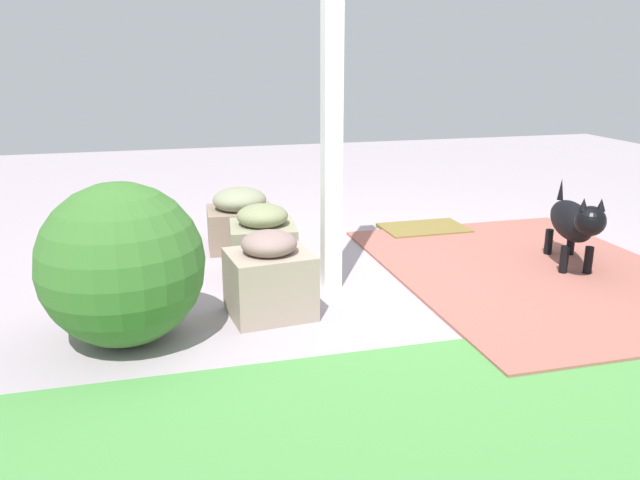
{
  "coord_description": "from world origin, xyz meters",
  "views": [
    {
      "loc": [
        1.36,
        3.66,
        1.39
      ],
      "look_at": [
        0.38,
        -0.02,
        0.26
      ],
      "focal_mm": 36.12,
      "sensor_mm": 36.0,
      "label": 1
    }
  ],
  "objects_px": {
    "round_shrub": "(122,264)",
    "terracotta_pot_spiky": "(111,236)",
    "stone_planter_nearest": "(240,220)",
    "stone_planter_near": "(263,243)",
    "dog": "(574,222)",
    "porch_pillar": "(332,95)",
    "doormat": "(424,229)",
    "stone_planter_mid": "(270,277)"
  },
  "relations": [
    {
      "from": "stone_planter_mid",
      "to": "dog",
      "type": "distance_m",
      "value": 2.07
    },
    {
      "from": "porch_pillar",
      "to": "terracotta_pot_spiky",
      "type": "distance_m",
      "value": 1.71
    },
    {
      "from": "stone_planter_mid",
      "to": "doormat",
      "type": "height_order",
      "value": "stone_planter_mid"
    },
    {
      "from": "porch_pillar",
      "to": "stone_planter_mid",
      "type": "distance_m",
      "value": 1.09
    },
    {
      "from": "round_shrub",
      "to": "stone_planter_mid",
      "type": "bearing_deg",
      "value": -169.25
    },
    {
      "from": "stone_planter_mid",
      "to": "round_shrub",
      "type": "height_order",
      "value": "round_shrub"
    },
    {
      "from": "porch_pillar",
      "to": "stone_planter_nearest",
      "type": "distance_m",
      "value": 1.38
    },
    {
      "from": "round_shrub",
      "to": "dog",
      "type": "relative_size",
      "value": 1.02
    },
    {
      "from": "round_shrub",
      "to": "dog",
      "type": "xyz_separation_m",
      "value": [
        -2.8,
        -0.4,
        -0.08
      ]
    },
    {
      "from": "porch_pillar",
      "to": "round_shrub",
      "type": "relative_size",
      "value": 2.86
    },
    {
      "from": "stone_planter_nearest",
      "to": "doormat",
      "type": "xyz_separation_m",
      "value": [
        -1.48,
        -0.08,
        -0.2
      ]
    },
    {
      "from": "stone_planter_nearest",
      "to": "stone_planter_near",
      "type": "distance_m",
      "value": 0.63
    },
    {
      "from": "stone_planter_mid",
      "to": "stone_planter_nearest",
      "type": "bearing_deg",
      "value": -91.07
    },
    {
      "from": "stone_planter_nearest",
      "to": "dog",
      "type": "relative_size",
      "value": 0.63
    },
    {
      "from": "stone_planter_near",
      "to": "dog",
      "type": "relative_size",
      "value": 0.59
    },
    {
      "from": "stone_planter_mid",
      "to": "doormat",
      "type": "distance_m",
      "value": 2.05
    },
    {
      "from": "porch_pillar",
      "to": "doormat",
      "type": "distance_m",
      "value": 1.85
    },
    {
      "from": "stone_planter_near",
      "to": "doormat",
      "type": "xyz_separation_m",
      "value": [
        -1.43,
        -0.7,
        -0.2
      ]
    },
    {
      "from": "stone_planter_nearest",
      "to": "round_shrub",
      "type": "relative_size",
      "value": 0.61
    },
    {
      "from": "round_shrub",
      "to": "terracotta_pot_spiky",
      "type": "bearing_deg",
      "value": -84.48
    },
    {
      "from": "porch_pillar",
      "to": "doormat",
      "type": "bearing_deg",
      "value": -136.4
    },
    {
      "from": "terracotta_pot_spiky",
      "to": "doormat",
      "type": "bearing_deg",
      "value": -170.89
    },
    {
      "from": "stone_planter_mid",
      "to": "round_shrub",
      "type": "xyz_separation_m",
      "value": [
        0.75,
        0.14,
        0.18
      ]
    },
    {
      "from": "dog",
      "to": "doormat",
      "type": "relative_size",
      "value": 1.18
    },
    {
      "from": "porch_pillar",
      "to": "stone_planter_nearest",
      "type": "xyz_separation_m",
      "value": [
        0.42,
        -0.93,
        -0.93
      ]
    },
    {
      "from": "stone_planter_nearest",
      "to": "stone_planter_near",
      "type": "bearing_deg",
      "value": 95.23
    },
    {
      "from": "round_shrub",
      "to": "terracotta_pot_spiky",
      "type": "relative_size",
      "value": 1.61
    },
    {
      "from": "stone_planter_mid",
      "to": "terracotta_pot_spiky",
      "type": "relative_size",
      "value": 0.95
    },
    {
      "from": "porch_pillar",
      "to": "dog",
      "type": "relative_size",
      "value": 2.91
    },
    {
      "from": "stone_planter_nearest",
      "to": "stone_planter_near",
      "type": "height_order",
      "value": "stone_planter_near"
    },
    {
      "from": "porch_pillar",
      "to": "stone_planter_near",
      "type": "distance_m",
      "value": 1.04
    },
    {
      "from": "terracotta_pot_spiky",
      "to": "stone_planter_near",
      "type": "bearing_deg",
      "value": 160.79
    },
    {
      "from": "porch_pillar",
      "to": "stone_planter_near",
      "type": "bearing_deg",
      "value": -40.3
    },
    {
      "from": "terracotta_pot_spiky",
      "to": "porch_pillar",
      "type": "bearing_deg",
      "value": 153.98
    },
    {
      "from": "round_shrub",
      "to": "terracotta_pot_spiky",
      "type": "xyz_separation_m",
      "value": [
        0.11,
        -1.13,
        -0.16
      ]
    },
    {
      "from": "porch_pillar",
      "to": "dog",
      "type": "bearing_deg",
      "value": 176.56
    },
    {
      "from": "stone_planter_near",
      "to": "doormat",
      "type": "height_order",
      "value": "stone_planter_near"
    },
    {
      "from": "stone_planter_nearest",
      "to": "porch_pillar",
      "type": "bearing_deg",
      "value": 114.29
    },
    {
      "from": "stone_planter_near",
      "to": "stone_planter_mid",
      "type": "bearing_deg",
      "value": 83.03
    },
    {
      "from": "stone_planter_near",
      "to": "porch_pillar",
      "type": "bearing_deg",
      "value": 139.7
    },
    {
      "from": "stone_planter_nearest",
      "to": "dog",
      "type": "xyz_separation_m",
      "value": [
        -2.03,
        1.03,
        0.11
      ]
    },
    {
      "from": "round_shrub",
      "to": "terracotta_pot_spiky",
      "type": "height_order",
      "value": "round_shrub"
    }
  ]
}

